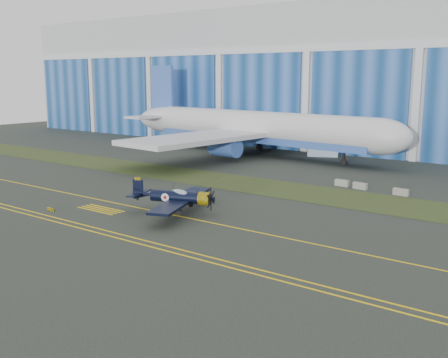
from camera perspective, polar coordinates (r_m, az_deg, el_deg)
The scene contains 13 objects.
ground at distance 56.73m, azimuth 5.12°, elevation -4.36°, with size 260.00×260.00×0.00m, color #30362F.
grass_median at distance 68.73m, azimuth 11.23°, elevation -1.79°, with size 260.00×10.00×0.02m, color #475128.
taxiway_centreline at distance 52.68m, azimuth 2.26°, elevation -5.52°, with size 200.00×0.20×0.02m, color yellow.
edge_line_near at distance 45.51m, azimuth -4.56°, elevation -8.25°, with size 80.00×0.20×0.02m, color yellow.
edge_line_far at distance 46.22m, azimuth -3.74°, elevation -7.93°, with size 80.00×0.20×0.02m, color yellow.
hold_short_ladder at distance 62.21m, azimuth -13.26°, elevation -3.23°, with size 6.00×2.40×0.02m, color yellow, non-canonical shape.
guard_board_left at distance 62.97m, azimuth -18.33°, elevation -3.17°, with size 1.20×0.15×0.35m, color yellow.
warbird at distance 58.44m, azimuth -5.26°, elevation -1.93°, with size 14.61×15.97×3.88m.
jetliner at distance 102.84m, azimuth 3.69°, elevation 9.39°, with size 75.26×65.83×24.26m.
shipping_container at distance 102.88m, azimuth 10.72°, elevation 3.14°, with size 5.72×2.29×2.48m, color #C7E7F4.
barrier_a at distance 75.16m, azimuth 12.71°, elevation -0.42°, with size 2.00×0.60×0.90m, color gray.
barrier_b at distance 73.68m, azimuth 14.59°, elevation -0.73°, with size 2.00×0.60×0.90m, color gray.
barrier_c at distance 71.26m, azimuth 18.71°, elevation -1.36°, with size 2.00×0.60×0.90m, color gray.
Camera 1 is at (28.35, -46.79, 14.99)m, focal length 42.00 mm.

